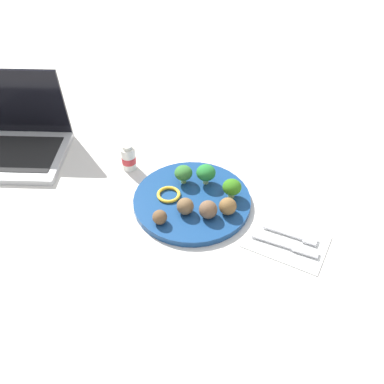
# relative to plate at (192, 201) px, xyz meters

# --- Properties ---
(ground_plane) EXTENTS (4.00, 4.00, 0.00)m
(ground_plane) POSITION_rel_plate_xyz_m (0.00, 0.00, -0.01)
(ground_plane) COLOR silver
(plate) EXTENTS (0.28, 0.28, 0.02)m
(plate) POSITION_rel_plate_xyz_m (0.00, 0.00, 0.00)
(plate) COLOR navy
(plate) RESTS_ON ground_plane
(broccoli_floret_mid_left) EXTENTS (0.04, 0.04, 0.05)m
(broccoli_floret_mid_left) POSITION_rel_plate_xyz_m (0.08, 0.05, 0.04)
(broccoli_floret_mid_left) COLOR #ABBB68
(broccoli_floret_mid_left) RESTS_ON plate
(broccoli_floret_front_right) EXTENTS (0.04, 0.04, 0.05)m
(broccoli_floret_front_right) POSITION_rel_plate_xyz_m (-0.05, 0.04, 0.04)
(broccoli_floret_front_right) COLOR #94CA72
(broccoli_floret_front_right) RESTS_ON plate
(broccoli_floret_mid_right) EXTENTS (0.05, 0.05, 0.05)m
(broccoli_floret_mid_right) POSITION_rel_plate_xyz_m (0.00, 0.07, 0.04)
(broccoli_floret_mid_right) COLOR #A8C97F
(broccoli_floret_mid_right) RESTS_ON plate
(meatball_front_right) EXTENTS (0.04, 0.04, 0.04)m
(meatball_front_right) POSITION_rel_plate_xyz_m (0.01, -0.05, 0.03)
(meatball_front_right) COLOR brown
(meatball_front_right) RESTS_ON plate
(meatball_near_rim) EXTENTS (0.04, 0.04, 0.04)m
(meatball_near_rim) POSITION_rel_plate_xyz_m (0.09, 0.00, 0.03)
(meatball_near_rim) COLOR brown
(meatball_near_rim) RESTS_ON plate
(meatball_front_left) EXTENTS (0.04, 0.04, 0.04)m
(meatball_front_left) POSITION_rel_plate_xyz_m (0.06, -0.03, 0.03)
(meatball_front_left) COLOR brown
(meatball_front_left) RESTS_ON plate
(meatball_center) EXTENTS (0.03, 0.03, 0.03)m
(meatball_center) POSITION_rel_plate_xyz_m (-0.02, -0.10, 0.02)
(meatball_center) COLOR brown
(meatball_center) RESTS_ON plate
(pepper_ring_mid_right) EXTENTS (0.08, 0.08, 0.01)m
(pepper_ring_mid_right) POSITION_rel_plate_xyz_m (-0.05, -0.02, 0.01)
(pepper_ring_mid_right) COLOR yellow
(pepper_ring_mid_right) RESTS_ON plate
(napkin) EXTENTS (0.18, 0.13, 0.01)m
(napkin) POSITION_rel_plate_xyz_m (0.24, 0.00, -0.01)
(napkin) COLOR white
(napkin) RESTS_ON ground_plane
(fork) EXTENTS (0.12, 0.03, 0.01)m
(fork) POSITION_rel_plate_xyz_m (0.25, 0.02, -0.00)
(fork) COLOR silver
(fork) RESTS_ON napkin
(knife) EXTENTS (0.15, 0.03, 0.01)m
(knife) POSITION_rel_plate_xyz_m (0.25, -0.02, -0.00)
(knife) COLOR silver
(knife) RESTS_ON napkin
(yogurt_bottle) EXTENTS (0.04, 0.04, 0.07)m
(yogurt_bottle) POSITION_rel_plate_xyz_m (-0.21, 0.03, 0.03)
(yogurt_bottle) COLOR white
(yogurt_bottle) RESTS_ON ground_plane
(laptop) EXTENTS (0.39, 0.35, 0.22)m
(laptop) POSITION_rel_plate_xyz_m (-0.54, -0.08, 0.03)
(laptop) COLOR silver
(laptop) RESTS_ON ground_plane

